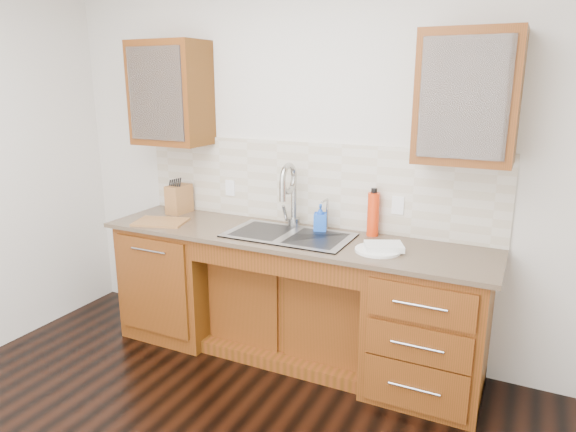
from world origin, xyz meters
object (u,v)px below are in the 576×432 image
at_px(soap_bottle, 320,218).
at_px(knife_block, 179,199).
at_px(water_bottle, 373,214).
at_px(cutting_board, 161,222).
at_px(plate, 378,250).

distance_m(soap_bottle, knife_block, 1.19).
relative_size(soap_bottle, water_bottle, 0.66).
bearing_deg(cutting_board, plate, 2.35).
bearing_deg(knife_block, cutting_board, -74.53).
distance_m(soap_bottle, plate, 0.54).
distance_m(water_bottle, plate, 0.36).
height_order(soap_bottle, knife_block, knife_block).
bearing_deg(cutting_board, soap_bottle, 15.04).
bearing_deg(cutting_board, water_bottle, 14.14).
bearing_deg(soap_bottle, plate, -44.21).
height_order(plate, knife_block, knife_block).
relative_size(soap_bottle, knife_block, 0.87).
bearing_deg(knife_block, soap_bottle, 4.08).
height_order(water_bottle, plate, water_bottle).
xyz_separation_m(knife_block, cutting_board, (0.06, -0.31, -0.10)).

